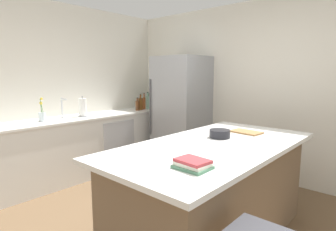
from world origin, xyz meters
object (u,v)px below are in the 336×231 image
(refrigerator, at_px, (181,112))
(vinegar_bottle, at_px, (144,103))
(cookbook_stack, at_px, (193,164))
(olive_oil_bottle, at_px, (150,102))
(wine_bottle, at_px, (151,100))
(kitchen_island, at_px, (213,191))
(paper_towel_roll, at_px, (83,108))
(mixing_bowl, at_px, (220,134))
(syrup_bottle, at_px, (137,105))
(whiskey_bottle, at_px, (141,104))
(flower_vase, at_px, (42,115))
(sink_faucet, at_px, (62,108))
(gin_bottle, at_px, (148,102))
(cutting_board, at_px, (246,132))

(refrigerator, relative_size, vinegar_bottle, 6.14)
(refrigerator, bearing_deg, cookbook_stack, -49.35)
(olive_oil_bottle, distance_m, vinegar_bottle, 0.18)
(wine_bottle, bearing_deg, refrigerator, -10.20)
(kitchen_island, xyz_separation_m, paper_towel_roll, (-2.39, 0.11, 0.58))
(mixing_bowl, bearing_deg, paper_towel_roll, -176.67)
(paper_towel_roll, distance_m, wine_bottle, 1.50)
(syrup_bottle, height_order, mixing_bowl, syrup_bottle)
(syrup_bottle, bearing_deg, paper_towel_roll, -93.87)
(wine_bottle, bearing_deg, whiskey_bottle, -71.39)
(vinegar_bottle, height_order, cookbook_stack, vinegar_bottle)
(flower_vase, distance_m, olive_oil_bottle, 2.01)
(cookbook_stack, bearing_deg, sink_faucet, 169.55)
(mixing_bowl, bearing_deg, whiskey_bottle, 156.12)
(paper_towel_roll, relative_size, gin_bottle, 1.01)
(sink_faucet, bearing_deg, gin_bottle, 85.84)
(vinegar_bottle, bearing_deg, paper_towel_roll, -92.10)
(cutting_board, bearing_deg, gin_bottle, 161.21)
(sink_faucet, relative_size, syrup_bottle, 1.34)
(gin_bottle, relative_size, syrup_bottle, 1.38)
(cookbook_stack, bearing_deg, syrup_bottle, 144.72)
(kitchen_island, relative_size, wine_bottle, 5.54)
(flower_vase, distance_m, mixing_bowl, 2.44)
(gin_bottle, distance_m, cutting_board, 2.48)
(paper_towel_roll, relative_size, mixing_bowl, 1.51)
(whiskey_bottle, bearing_deg, flower_vase, -92.83)
(cookbook_stack, bearing_deg, kitchen_island, 110.77)
(syrup_bottle, bearing_deg, refrigerator, 22.09)
(paper_towel_roll, bearing_deg, gin_bottle, 88.24)
(wine_bottle, relative_size, whiskey_bottle, 1.39)
(kitchen_island, distance_m, whiskey_bottle, 2.70)
(gin_bottle, bearing_deg, paper_towel_roll, -91.76)
(refrigerator, xyz_separation_m, cookbook_stack, (1.82, -2.12, 0.03))
(kitchen_island, distance_m, olive_oil_bottle, 2.86)
(cookbook_stack, height_order, mixing_bowl, mixing_bowl)
(vinegar_bottle, relative_size, mixing_bowl, 1.44)
(olive_oil_bottle, height_order, whiskey_bottle, olive_oil_bottle)
(vinegar_bottle, height_order, syrup_bottle, vinegar_bottle)
(syrup_bottle, bearing_deg, vinegar_bottle, 97.78)
(wine_bottle, height_order, vinegar_bottle, wine_bottle)
(kitchen_island, height_order, paper_towel_roll, paper_towel_roll)
(syrup_bottle, distance_m, mixing_bowl, 2.40)
(flower_vase, height_order, mixing_bowl, flower_vase)
(kitchen_island, bearing_deg, cutting_board, 89.77)
(syrup_bottle, bearing_deg, cutting_board, -12.54)
(olive_oil_bottle, bearing_deg, cutting_board, -20.45)
(sink_faucet, xyz_separation_m, paper_towel_roll, (0.08, 0.28, -0.02))
(flower_vase, xyz_separation_m, vinegar_bottle, (0.07, 1.82, 0.03))
(flower_vase, distance_m, cutting_board, 2.67)
(wine_bottle, xyz_separation_m, cookbook_stack, (2.71, -2.28, -0.11))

